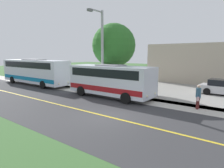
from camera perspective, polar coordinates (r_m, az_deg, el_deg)
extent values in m
plane|color=#3D6633|center=(12.19, -1.47, -9.55)|extent=(120.00, 120.00, 0.00)
cube|color=#333335|center=(12.19, -1.47, -9.53)|extent=(8.00, 100.00, 0.01)
cube|color=#B2ADA3|center=(16.42, 9.91, -4.82)|extent=(2.40, 100.00, 0.01)
cube|color=gray|center=(22.20, 25.47, -1.99)|extent=(14.00, 36.00, 0.01)
cube|color=gold|center=(12.19, -1.47, -9.51)|extent=(0.16, 100.00, 0.00)
cube|color=silver|center=(17.30, -0.42, 1.30)|extent=(2.55, 7.93, 2.45)
cube|color=maroon|center=(17.40, -0.42, -0.90)|extent=(2.59, 7.78, 0.44)
cube|color=black|center=(17.22, -0.43, 3.53)|extent=(2.59, 7.14, 0.70)
cube|color=gray|center=(17.18, -0.43, 5.55)|extent=(1.53, 2.38, 0.12)
cylinder|color=black|center=(17.23, 8.70, -2.62)|extent=(0.25, 0.90, 0.90)
cylinder|color=black|center=(15.08, 4.09, -4.19)|extent=(0.25, 0.90, 0.90)
cylinder|color=black|center=(19.98, -3.82, -0.95)|extent=(0.25, 0.90, 0.90)
cylinder|color=black|center=(18.16, -9.07, -2.04)|extent=(0.25, 0.90, 0.90)
sphere|color=#F2EACC|center=(16.02, 12.57, -2.69)|extent=(0.20, 0.20, 0.20)
sphere|color=#F2EACC|center=(14.77, 10.31, -3.59)|extent=(0.20, 0.20, 0.20)
cube|color=silver|center=(26.20, -21.87, 3.56)|extent=(2.32, 11.10, 2.74)
cube|color=#0C72A5|center=(26.28, -21.77, 1.79)|extent=(2.36, 10.88, 0.44)
cube|color=black|center=(26.15, -21.97, 5.35)|extent=(2.36, 9.99, 0.70)
cube|color=gray|center=(26.13, -22.05, 6.68)|extent=(1.39, 3.33, 0.12)
cylinder|color=black|center=(24.18, -15.09, 0.47)|extent=(0.25, 0.90, 0.90)
cylinder|color=black|center=(22.84, -19.67, -0.22)|extent=(0.25, 0.90, 0.90)
cylinder|color=black|center=(29.87, -23.27, 1.61)|extent=(0.25, 0.90, 0.90)
cylinder|color=black|center=(28.80, -27.27, 1.10)|extent=(0.25, 0.90, 0.90)
sphere|color=#F2EACC|center=(22.18, -12.78, 0.48)|extent=(0.20, 0.20, 0.20)
sphere|color=#F2EACC|center=(21.38, -15.39, 0.07)|extent=(0.20, 0.20, 0.20)
cylinder|color=#4C1919|center=(15.08, 24.01, -5.08)|extent=(0.18, 0.18, 0.83)
cylinder|color=#4C1919|center=(14.89, 23.83, -5.24)|extent=(0.18, 0.18, 0.83)
cylinder|color=#335972|center=(14.83, 24.10, -2.36)|extent=(0.34, 0.34, 0.66)
sphere|color=beige|center=(14.76, 24.21, -0.67)|extent=(0.23, 0.23, 0.23)
cylinder|color=#335972|center=(15.00, 24.27, -2.12)|extent=(0.28, 0.10, 0.60)
cube|color=white|center=(15.14, 24.42, -3.64)|extent=(0.20, 0.12, 0.28)
cylinder|color=#335972|center=(14.65, 23.95, -2.35)|extent=(0.28, 0.10, 0.60)
cube|color=beige|center=(14.65, 23.97, -4.02)|extent=(0.20, 0.12, 0.28)
cylinder|color=#9E9EA3|center=(18.28, -2.84, 8.91)|extent=(0.24, 0.24, 7.73)
cylinder|color=#9E9EA3|center=(18.06, -4.67, 20.77)|extent=(1.60, 0.14, 0.14)
cube|color=#59595B|center=(17.46, -6.53, 20.82)|extent=(0.50, 0.24, 0.20)
cube|color=black|center=(21.04, 29.96, 0.34)|extent=(1.65, 2.49, 0.57)
cylinder|color=black|center=(22.25, 27.25, -1.26)|extent=(0.25, 0.65, 0.64)
cylinder|color=black|center=(20.52, 26.14, -1.96)|extent=(0.25, 0.65, 0.64)
cylinder|color=brown|center=(20.58, 0.52, 2.37)|extent=(0.36, 0.36, 3.04)
sphere|color=#2D6B28|center=(20.46, 0.54, 11.32)|extent=(4.48, 4.48, 4.48)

